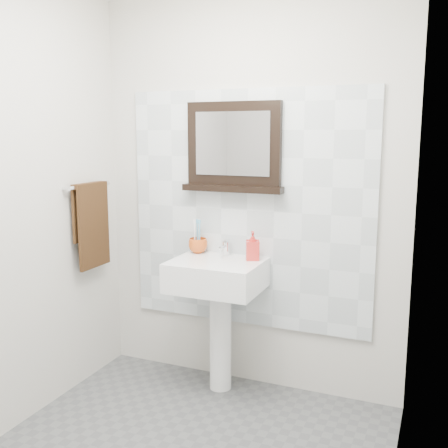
{
  "coord_description": "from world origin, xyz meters",
  "views": [
    {
      "loc": [
        1.14,
        -2.0,
        1.63
      ],
      "look_at": [
        0.06,
        0.55,
        1.15
      ],
      "focal_mm": 42.0,
      "sensor_mm": 36.0,
      "label": 1
    }
  ],
  "objects_px": {
    "toothbrush_cup": "(198,246)",
    "soap_dispenser": "(253,246)",
    "framed_mirror": "(234,149)",
    "hand_towel": "(91,218)",
    "pedestal_sink": "(217,289)"
  },
  "relations": [
    {
      "from": "pedestal_sink",
      "to": "framed_mirror",
      "type": "relative_size",
      "value": 1.47
    },
    {
      "from": "soap_dispenser",
      "to": "hand_towel",
      "type": "bearing_deg",
      "value": 170.35
    },
    {
      "from": "toothbrush_cup",
      "to": "soap_dispenser",
      "type": "bearing_deg",
      "value": -5.99
    },
    {
      "from": "pedestal_sink",
      "to": "framed_mirror",
      "type": "xyz_separation_m",
      "value": [
        0.03,
        0.19,
        0.86
      ]
    },
    {
      "from": "toothbrush_cup",
      "to": "pedestal_sink",
      "type": "bearing_deg",
      "value": -34.99
    },
    {
      "from": "hand_towel",
      "to": "toothbrush_cup",
      "type": "bearing_deg",
      "value": 23.72
    },
    {
      "from": "hand_towel",
      "to": "pedestal_sink",
      "type": "bearing_deg",
      "value": 9.39
    },
    {
      "from": "toothbrush_cup",
      "to": "soap_dispenser",
      "type": "height_order",
      "value": "soap_dispenser"
    },
    {
      "from": "framed_mirror",
      "to": "hand_towel",
      "type": "relative_size",
      "value": 1.19
    },
    {
      "from": "framed_mirror",
      "to": "hand_towel",
      "type": "height_order",
      "value": "framed_mirror"
    },
    {
      "from": "toothbrush_cup",
      "to": "soap_dispenser",
      "type": "xyz_separation_m",
      "value": [
        0.39,
        -0.04,
        0.04
      ]
    },
    {
      "from": "pedestal_sink",
      "to": "toothbrush_cup",
      "type": "relative_size",
      "value": 7.83
    },
    {
      "from": "soap_dispenser",
      "to": "hand_towel",
      "type": "xyz_separation_m",
      "value": [
        -1.02,
        -0.23,
        0.14
      ]
    },
    {
      "from": "pedestal_sink",
      "to": "toothbrush_cup",
      "type": "height_order",
      "value": "pedestal_sink"
    },
    {
      "from": "pedestal_sink",
      "to": "hand_towel",
      "type": "xyz_separation_m",
      "value": [
        -0.83,
        -0.14,
        0.41
      ]
    }
  ]
}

